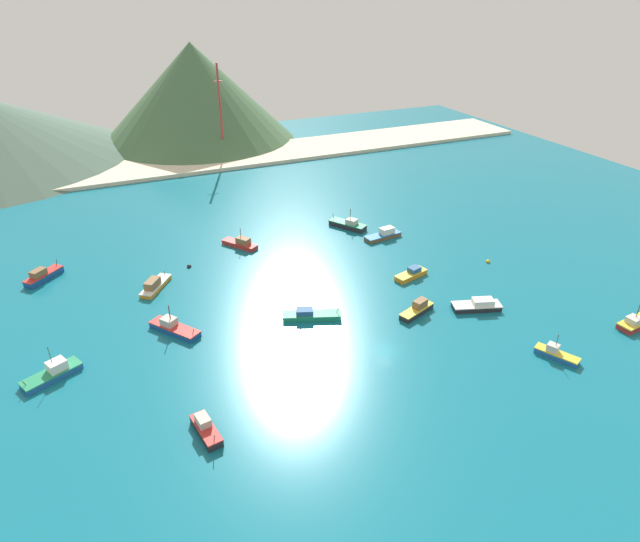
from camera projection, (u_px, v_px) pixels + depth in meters
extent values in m
cube|color=#146B7F|center=(317.00, 276.00, 118.11)|extent=(260.00, 280.00, 0.50)
cube|color=#1E5BA8|center=(52.00, 376.00, 87.38)|extent=(9.66, 6.77, 0.85)
cube|color=#238C5B|center=(51.00, 373.00, 87.13)|extent=(9.85, 6.90, 0.20)
cube|color=silver|center=(57.00, 365.00, 87.47)|extent=(3.55, 3.32, 1.59)
cylinder|color=#4C3823|center=(24.00, 383.00, 84.13)|extent=(0.52, 0.33, 1.16)
cylinder|color=#4C3823|center=(50.00, 355.00, 85.94)|extent=(0.10, 0.10, 3.23)
cube|color=red|center=(240.00, 245.00, 130.34)|extent=(7.35, 9.01, 0.87)
cube|color=red|center=(240.00, 243.00, 130.08)|extent=(7.49, 9.19, 0.20)
cube|color=brown|center=(243.00, 241.00, 129.16)|extent=(3.48, 3.83, 1.47)
cylinder|color=#4C3823|center=(240.00, 233.00, 128.53)|extent=(0.14, 0.14, 2.43)
cube|color=#14478C|center=(44.00, 277.00, 115.96)|extent=(8.04, 7.88, 1.22)
cube|color=red|center=(43.00, 274.00, 115.62)|extent=(8.20, 8.03, 0.20)
cube|color=brown|center=(38.00, 273.00, 114.34)|extent=(3.62, 3.59, 1.42)
cylinder|color=#4C3823|center=(57.00, 263.00, 118.45)|extent=(0.59, 0.57, 1.65)
cube|color=#198466|center=(312.00, 316.00, 102.82)|extent=(11.21, 6.47, 0.83)
cube|color=#238C5B|center=(312.00, 314.00, 102.57)|extent=(11.43, 6.60, 0.20)
cube|color=#28568C|center=(305.00, 311.00, 102.22)|extent=(3.77, 3.10, 1.01)
cylinder|color=#4C3823|center=(337.00, 311.00, 102.58)|extent=(0.52, 0.29, 1.14)
cube|color=#232328|center=(416.00, 312.00, 104.05)|extent=(8.35, 4.93, 0.99)
cube|color=gold|center=(417.00, 309.00, 103.76)|extent=(8.52, 5.03, 0.20)
cube|color=brown|center=(420.00, 303.00, 103.97)|extent=(3.29, 2.59, 1.50)
cube|color=#14478C|center=(175.00, 329.00, 98.78)|extent=(8.31, 10.02, 0.96)
cube|color=red|center=(175.00, 327.00, 98.50)|extent=(8.47, 10.22, 0.20)
cube|color=#B2ADA3|center=(169.00, 321.00, 98.69)|extent=(3.27, 3.38, 1.39)
cylinder|color=#4C3823|center=(193.00, 332.00, 96.17)|extent=(0.43, 0.53, 1.30)
cylinder|color=#4C3823|center=(169.00, 312.00, 97.41)|extent=(0.18, 0.18, 2.99)
cube|color=#232328|center=(348.00, 225.00, 140.15)|extent=(7.78, 10.01, 1.21)
cube|color=#238C5B|center=(348.00, 223.00, 139.81)|extent=(7.94, 10.21, 0.20)
cube|color=#B2ADA3|center=(352.00, 221.00, 138.85)|extent=(3.34, 3.45, 1.24)
cylinder|color=#4C3823|center=(333.00, 216.00, 141.66)|extent=(0.47, 0.65, 1.64)
cylinder|color=#4C3823|center=(350.00, 214.00, 138.16)|extent=(0.16, 0.16, 2.72)
cube|color=orange|center=(411.00, 275.00, 116.90)|extent=(8.17, 4.51, 0.89)
cube|color=gold|center=(411.00, 273.00, 116.64)|extent=(8.34, 4.61, 0.20)
cube|color=#28568C|center=(414.00, 269.00, 116.87)|extent=(2.97, 2.54, 1.04)
cube|color=#232328|center=(476.00, 307.00, 105.56)|extent=(9.81, 5.90, 0.96)
cube|color=white|center=(477.00, 304.00, 105.28)|extent=(10.01, 6.02, 0.20)
cube|color=silver|center=(483.00, 301.00, 105.07)|extent=(4.57, 3.48, 1.06)
cube|color=#1E5BA8|center=(557.00, 356.00, 91.98)|extent=(4.98, 7.36, 0.87)
cube|color=gold|center=(557.00, 353.00, 91.72)|extent=(5.08, 7.51, 0.20)
cube|color=beige|center=(553.00, 348.00, 91.87)|extent=(2.18, 2.33, 1.29)
cylinder|color=#4C3823|center=(557.00, 340.00, 90.80)|extent=(0.11, 0.11, 2.29)
cube|color=#232328|center=(206.00, 431.00, 76.47)|extent=(3.34, 7.27, 1.12)
cube|color=red|center=(206.00, 428.00, 76.15)|extent=(3.41, 7.42, 0.20)
cube|color=#B2ADA3|center=(203.00, 420.00, 76.44)|extent=(2.09, 2.82, 1.27)
cylinder|color=#4C3823|center=(214.00, 438.00, 73.50)|extent=(0.22, 0.66, 1.51)
cube|color=red|center=(635.00, 324.00, 100.32)|extent=(7.54, 3.67, 0.96)
cube|color=gold|center=(636.00, 321.00, 100.05)|extent=(7.70, 3.74, 0.20)
cube|color=beige|center=(634.00, 320.00, 99.33)|extent=(2.59, 2.41, 1.11)
cylinder|color=#4C3823|center=(638.00, 311.00, 98.62)|extent=(0.16, 0.16, 2.71)
cube|color=brown|center=(383.00, 236.00, 134.55)|extent=(9.86, 4.06, 0.85)
cube|color=#1E669E|center=(383.00, 235.00, 134.30)|extent=(10.05, 4.14, 0.20)
cube|color=silver|center=(387.00, 230.00, 134.43)|extent=(3.79, 2.61, 1.51)
cube|color=orange|center=(156.00, 286.00, 112.82)|extent=(7.57, 8.99, 0.75)
cube|color=white|center=(156.00, 284.00, 112.59)|extent=(7.72, 9.17, 0.20)
cube|color=brown|center=(152.00, 283.00, 111.17)|extent=(3.89, 4.31, 1.60)
cylinder|color=#4C3823|center=(164.00, 273.00, 115.94)|extent=(0.38, 0.45, 1.03)
sphere|color=#232328|center=(189.00, 266.00, 121.08)|extent=(1.00, 1.00, 1.00)
sphere|color=gold|center=(488.00, 262.00, 123.13)|extent=(0.96, 0.96, 0.96)
cube|color=beige|center=(214.00, 160.00, 191.18)|extent=(247.00, 25.45, 1.20)
cone|color=#476B47|center=(195.00, 93.00, 207.34)|extent=(76.17, 76.17, 36.84)
cylinder|color=#B7332D|center=(221.00, 113.00, 185.07)|extent=(0.71, 0.71, 32.94)
cylinder|color=#B7332D|center=(218.00, 81.00, 180.01)|extent=(3.29, 0.35, 0.35)
cylinder|color=#B7332D|center=(220.00, 101.00, 183.17)|extent=(0.35, 2.64, 0.35)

